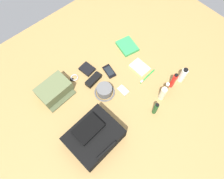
{
  "coord_description": "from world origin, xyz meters",
  "views": [
    {
      "loc": [
        0.47,
        0.52,
        1.46
      ],
      "look_at": [
        0.0,
        0.0,
        0.04
      ],
      "focal_mm": 33.21,
      "sensor_mm": 36.0,
      "label": 1
    }
  ],
  "objects": [
    {
      "name": "cologne_bottle",
      "position": [
        -0.31,
        0.27,
        0.06
      ],
      "size": [
        0.03,
        0.03,
        0.12
      ],
      "color": "#473319",
      "rests_on": "ground_plane"
    },
    {
      "name": "wristwatch",
      "position": [
        0.15,
        -0.3,
        0.01
      ],
      "size": [
        0.07,
        0.06,
        0.01
      ],
      "color": "#99999E",
      "rests_on": "ground_plane"
    },
    {
      "name": "backpack",
      "position": [
        0.34,
        0.19,
        0.06
      ],
      "size": [
        0.36,
        0.3,
        0.15
      ],
      "color": "black",
      "rests_on": "ground_plane"
    },
    {
      "name": "toiletry_pouch",
      "position": [
        0.33,
        -0.29,
        0.05
      ],
      "size": [
        0.26,
        0.22,
        0.1
      ],
      "color": "#56603D",
      "rests_on": "ground_plane"
    },
    {
      "name": "shampoo_bottle",
      "position": [
        -0.12,
        0.33,
        0.07
      ],
      "size": [
        0.03,
        0.03,
        0.15
      ],
      "color": "#19471E",
      "rests_on": "ground_plane"
    },
    {
      "name": "wallet",
      "position": [
        0.02,
        -0.29,
        0.01
      ],
      "size": [
        0.1,
        0.12,
        0.02
      ],
      "primitive_type": "cube",
      "rotation": [
        0.0,
        0.0,
        0.13
      ],
      "color": "black",
      "rests_on": "ground_plane"
    },
    {
      "name": "cell_phone",
      "position": [
        -0.11,
        -0.15,
        0.01
      ],
      "size": [
        0.09,
        0.13,
        0.01
      ],
      "color": "black",
      "rests_on": "ground_plane"
    },
    {
      "name": "ground_plane",
      "position": [
        0.0,
        0.0,
        -0.01
      ],
      "size": [
        2.64,
        2.02,
        0.02
      ],
      "primitive_type": "cube",
      "color": "olive",
      "rests_on": "ground"
    },
    {
      "name": "toothpaste_tube",
      "position": [
        -0.48,
        0.29,
        0.08
      ],
      "size": [
        0.05,
        0.05,
        0.16
      ],
      "color": "white",
      "rests_on": "ground_plane"
    },
    {
      "name": "notepad",
      "position": [
        -0.32,
        -0.01,
        0.01
      ],
      "size": [
        0.11,
        0.15,
        0.02
      ],
      "primitive_type": "cube",
      "rotation": [
        0.0,
        0.0,
        0.03
      ],
      "color": "beige",
      "rests_on": "ground_plane"
    },
    {
      "name": "sunglasses_case",
      "position": [
        0.05,
        -0.17,
        0.02
      ],
      "size": [
        0.15,
        0.08,
        0.04
      ],
      "primitive_type": "cube",
      "rotation": [
        0.0,
        0.0,
        0.15
      ],
      "color": "black",
      "rests_on": "ground_plane"
    },
    {
      "name": "toothbrush",
      "position": [
        -0.29,
        0.09,
        0.01
      ],
      "size": [
        0.18,
        0.02,
        0.02
      ],
      "color": "#198C33",
      "rests_on": "ground_plane"
    },
    {
      "name": "bucket_hat",
      "position": [
        0.05,
        -0.03,
        0.03
      ],
      "size": [
        0.16,
        0.16,
        0.08
      ],
      "color": "#595959",
      "rests_on": "ground_plane"
    },
    {
      "name": "sunscreen_spray",
      "position": [
        -0.38,
        0.27,
        0.08
      ],
      "size": [
        0.03,
        0.03,
        0.17
      ],
      "color": "red",
      "rests_on": "ground_plane"
    },
    {
      "name": "lotion_bottle",
      "position": [
        -0.24,
        0.29,
        0.07
      ],
      "size": [
        0.04,
        0.04,
        0.15
      ],
      "color": "beige",
      "rests_on": "ground_plane"
    },
    {
      "name": "media_player",
      "position": [
        -0.07,
        0.05,
        0.01
      ],
      "size": [
        0.05,
        0.09,
        0.01
      ],
      "color": "#B7B7BC",
      "rests_on": "ground_plane"
    },
    {
      "name": "paperback_novel",
      "position": [
        -0.39,
        -0.23,
        0.01
      ],
      "size": [
        0.17,
        0.2,
        0.03
      ],
      "color": "#2D934C",
      "rests_on": "ground_plane"
    }
  ]
}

